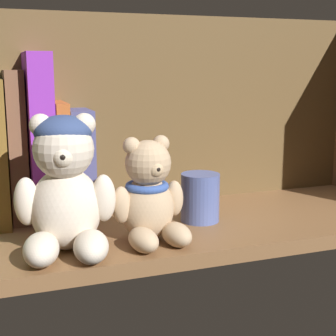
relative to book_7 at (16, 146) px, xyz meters
The scene contains 9 objects.
shelf_board 23.05cm from the book_7, 30.89° to the right, with size 80.86×24.32×2.00cm, color brown.
shelf_back_panel 17.47cm from the book_7, ahead, with size 83.26×1.20×32.15cm, color brown.
book_7 is the anchor object (origin of this frame).
book_8 3.41cm from the book_7, ahead, with size 3.36×14.33×24.13cm, color purple.
book_9 6.43cm from the book_7, ahead, with size 1.83×12.82×17.21cm, color #AC5524.
book_10 9.33cm from the book_7, ahead, with size 3.40×10.53×16.01cm, color #434578.
teddy_bear_larger 16.67cm from the book_7, 74.17° to the right, with size 12.44×12.92×16.77cm.
teddy_bear_smaller 22.41cm from the book_7, 46.40° to the right, with size 10.01×10.28×13.59cm.
pillar_candle 27.76cm from the book_7, 23.06° to the right, with size 5.61×5.61×7.02cm, color #4C5B99.
Camera 1 is at (-20.82, -64.74, 24.18)cm, focal length 53.70 mm.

